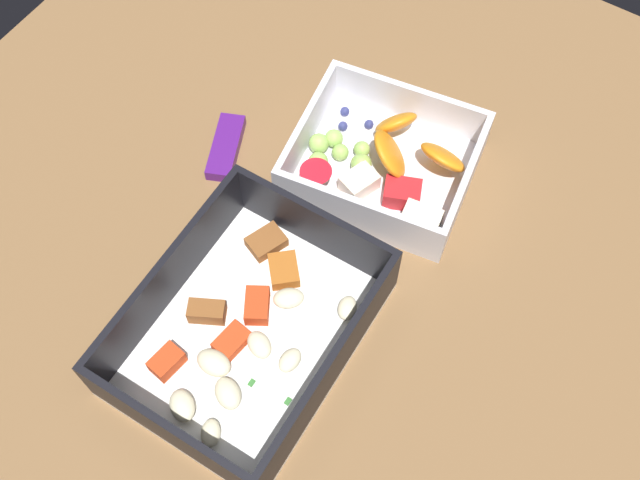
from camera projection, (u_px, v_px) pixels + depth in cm
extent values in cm
cube|color=brown|center=(319.00, 234.00, 69.97)|extent=(80.00, 80.00, 2.00)
cube|color=white|center=(250.00, 337.00, 63.85)|extent=(21.44, 16.43, 0.60)
cube|color=black|center=(169.00, 432.00, 56.89)|extent=(0.91, 16.03, 5.73)
cube|color=black|center=(315.00, 226.00, 65.24)|extent=(0.91, 16.03, 5.73)
cube|color=black|center=(169.00, 277.00, 62.99)|extent=(19.94, 0.99, 5.73)
cube|color=black|center=(330.00, 371.00, 59.14)|extent=(19.94, 0.99, 5.73)
ellipsoid|color=beige|center=(228.00, 393.00, 60.25)|extent=(3.08, 3.38, 1.39)
ellipsoid|color=beige|center=(211.00, 433.00, 58.97)|extent=(2.66, 2.44, 1.09)
ellipsoid|color=beige|center=(289.00, 298.00, 64.20)|extent=(3.10, 3.19, 1.31)
ellipsoid|color=beige|center=(259.00, 345.00, 62.26)|extent=(2.71, 3.05, 1.27)
ellipsoid|color=beige|center=(347.00, 308.00, 63.95)|extent=(2.55, 2.12, 1.09)
ellipsoid|color=beige|center=(290.00, 360.00, 61.74)|extent=(2.36, 1.74, 1.12)
ellipsoid|color=beige|center=(218.00, 366.00, 61.26)|extent=(2.14, 3.01, 1.48)
ellipsoid|color=beige|center=(182.00, 405.00, 59.81)|extent=(3.10, 3.32, 1.36)
cube|color=brown|center=(266.00, 242.00, 67.15)|extent=(3.78, 3.33, 1.13)
cube|color=brown|center=(207.00, 312.00, 63.71)|extent=(2.90, 3.48, 1.67)
cube|color=red|center=(167.00, 362.00, 61.69)|extent=(2.92, 2.17, 1.55)
cube|color=#AD5B1E|center=(284.00, 270.00, 65.73)|extent=(3.83, 3.79, 1.30)
cube|color=red|center=(253.00, 303.00, 64.14)|extent=(3.57, 3.22, 1.56)
cube|color=red|center=(229.00, 339.00, 62.83)|extent=(3.17, 2.33, 1.11)
cube|color=#387A33|center=(288.00, 401.00, 60.84)|extent=(0.60, 0.40, 0.20)
cube|color=#387A33|center=(252.00, 383.00, 61.56)|extent=(0.60, 0.40, 0.20)
cube|color=#387A33|center=(269.00, 298.00, 65.09)|extent=(0.60, 0.40, 0.20)
cube|color=white|center=(382.00, 171.00, 71.71)|extent=(16.24, 17.96, 0.60)
cube|color=white|center=(357.00, 214.00, 66.65)|extent=(3.21, 15.79, 4.32)
cube|color=white|center=(409.00, 103.00, 72.45)|extent=(3.21, 15.79, 4.32)
cube|color=white|center=(307.00, 129.00, 70.99)|extent=(12.54, 2.66, 4.32)
cube|color=white|center=(465.00, 184.00, 68.11)|extent=(12.54, 2.66, 4.32)
ellipsoid|color=orange|center=(443.00, 157.00, 69.38)|extent=(4.65, 5.04, 4.29)
ellipsoid|color=orange|center=(390.00, 154.00, 69.28)|extent=(6.13, 6.08, 4.75)
ellipsoid|color=orange|center=(396.00, 123.00, 71.33)|extent=(5.30, 5.13, 4.10)
cube|color=red|center=(402.00, 193.00, 69.03)|extent=(3.53, 3.97, 1.96)
cube|color=#F4EACC|center=(421.00, 221.00, 67.62)|extent=(3.05, 3.74, 2.02)
cube|color=#F4EACC|center=(359.00, 183.00, 69.62)|extent=(3.74, 3.26, 1.88)
sphere|color=#9ECC60|center=(340.00, 152.00, 71.40)|extent=(1.58, 1.58, 1.58)
sphere|color=#9ECC60|center=(362.00, 149.00, 71.59)|extent=(1.54, 1.54, 1.54)
sphere|color=#9ECC60|center=(334.00, 138.00, 72.07)|extent=(1.73, 1.73, 1.73)
sphere|color=#9ECC60|center=(318.00, 162.00, 70.74)|extent=(1.84, 1.84, 1.84)
sphere|color=#9ECC60|center=(319.00, 143.00, 71.69)|extent=(1.90, 1.90, 1.90)
sphere|color=#9ECC60|center=(358.00, 162.00, 70.64)|extent=(1.96, 1.96, 1.96)
cone|color=red|center=(316.00, 178.00, 69.56)|extent=(2.94, 2.94, 2.35)
sphere|color=navy|center=(343.00, 126.00, 73.24)|extent=(0.92, 0.92, 0.92)
sphere|color=navy|center=(369.00, 124.00, 73.35)|extent=(0.90, 0.90, 0.90)
sphere|color=navy|center=(345.00, 111.00, 74.09)|extent=(0.91, 0.91, 0.91)
cube|color=#51197A|center=(226.00, 147.00, 72.63)|extent=(7.38, 5.00, 1.20)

